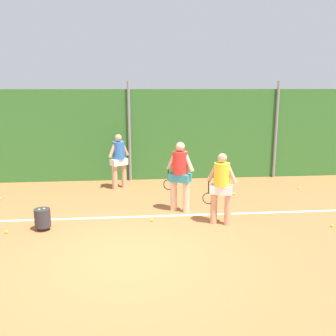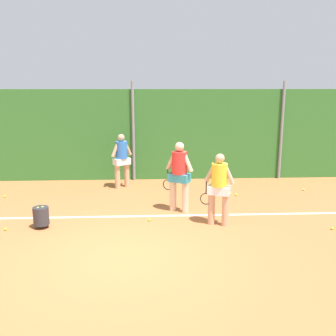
{
  "view_description": "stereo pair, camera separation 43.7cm",
  "coord_description": "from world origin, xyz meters",
  "px_view_note": "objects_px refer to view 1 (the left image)",
  "views": [
    {
      "loc": [
        0.14,
        -6.66,
        3.2
      ],
      "look_at": [
        1.04,
        3.07,
        1.06
      ],
      "focal_mm": 39.92,
      "sensor_mm": 36.0,
      "label": 1
    },
    {
      "loc": [
        0.57,
        -6.69,
        3.2
      ],
      "look_at": [
        1.04,
        3.07,
        1.06
      ],
      "focal_mm": 39.92,
      "sensor_mm": 36.0,
      "label": 2
    }
  ],
  "objects_px": {
    "player_backcourt_far": "(119,158)",
    "tennis_ball_0": "(186,182)",
    "ball_hopper": "(42,218)",
    "tennis_ball_2": "(0,198)",
    "player_foreground_near": "(221,185)",
    "tennis_ball_4": "(332,226)",
    "tennis_ball_5": "(6,232)",
    "player_midcourt": "(180,173)",
    "tennis_ball_7": "(228,193)",
    "tennis_ball_1": "(234,194)",
    "tennis_ball_6": "(152,220)",
    "tennis_ball_3": "(299,188)"
  },
  "relations": [
    {
      "from": "player_backcourt_far",
      "to": "tennis_ball_0",
      "type": "bearing_deg",
      "value": 158.67
    },
    {
      "from": "ball_hopper",
      "to": "tennis_ball_2",
      "type": "bearing_deg",
      "value": 125.45
    },
    {
      "from": "player_foreground_near",
      "to": "player_backcourt_far",
      "type": "relative_size",
      "value": 0.98
    },
    {
      "from": "tennis_ball_4",
      "to": "ball_hopper",
      "type": "bearing_deg",
      "value": 176.23
    },
    {
      "from": "tennis_ball_5",
      "to": "tennis_ball_0",
      "type": "bearing_deg",
      "value": 41.05
    },
    {
      "from": "tennis_ball_4",
      "to": "tennis_ball_5",
      "type": "bearing_deg",
      "value": 177.63
    },
    {
      "from": "tennis_ball_2",
      "to": "player_midcourt",
      "type": "bearing_deg",
      "value": -16.38
    },
    {
      "from": "player_midcourt",
      "to": "tennis_ball_4",
      "type": "bearing_deg",
      "value": -173.11
    },
    {
      "from": "player_midcourt",
      "to": "tennis_ball_0",
      "type": "height_order",
      "value": "player_midcourt"
    },
    {
      "from": "player_backcourt_far",
      "to": "tennis_ball_5",
      "type": "xyz_separation_m",
      "value": [
        -2.39,
        -3.57,
        -0.94
      ]
    },
    {
      "from": "tennis_ball_7",
      "to": "player_backcourt_far",
      "type": "bearing_deg",
      "value": 163.87
    },
    {
      "from": "player_foreground_near",
      "to": "ball_hopper",
      "type": "bearing_deg",
      "value": 21.42
    },
    {
      "from": "player_backcourt_far",
      "to": "tennis_ball_7",
      "type": "relative_size",
      "value": 26.3
    },
    {
      "from": "player_backcourt_far",
      "to": "tennis_ball_1",
      "type": "height_order",
      "value": "player_backcourt_far"
    },
    {
      "from": "tennis_ball_4",
      "to": "player_foreground_near",
      "type": "bearing_deg",
      "value": 170.2
    },
    {
      "from": "tennis_ball_2",
      "to": "player_foreground_near",
      "type": "bearing_deg",
      "value": -22.98
    },
    {
      "from": "ball_hopper",
      "to": "tennis_ball_6",
      "type": "relative_size",
      "value": 7.78
    },
    {
      "from": "tennis_ball_4",
      "to": "tennis_ball_6",
      "type": "distance_m",
      "value": 4.23
    },
    {
      "from": "player_backcourt_far",
      "to": "tennis_ball_6",
      "type": "height_order",
      "value": "player_backcourt_far"
    },
    {
      "from": "player_backcourt_far",
      "to": "tennis_ball_2",
      "type": "height_order",
      "value": "player_backcourt_far"
    },
    {
      "from": "tennis_ball_2",
      "to": "tennis_ball_4",
      "type": "relative_size",
      "value": 1.0
    },
    {
      "from": "player_midcourt",
      "to": "tennis_ball_0",
      "type": "xyz_separation_m",
      "value": [
        0.55,
        2.85,
        -0.99
      ]
    },
    {
      "from": "player_midcourt",
      "to": "player_backcourt_far",
      "type": "height_order",
      "value": "player_midcourt"
    },
    {
      "from": "player_foreground_near",
      "to": "tennis_ball_7",
      "type": "height_order",
      "value": "player_foreground_near"
    },
    {
      "from": "player_backcourt_far",
      "to": "tennis_ball_2",
      "type": "bearing_deg",
      "value": -16.91
    },
    {
      "from": "tennis_ball_2",
      "to": "tennis_ball_4",
      "type": "height_order",
      "value": "same"
    },
    {
      "from": "player_midcourt",
      "to": "tennis_ball_5",
      "type": "bearing_deg",
      "value": 45.96
    },
    {
      "from": "tennis_ball_1",
      "to": "tennis_ball_4",
      "type": "xyz_separation_m",
      "value": [
        1.58,
        -2.77,
        0.0
      ]
    },
    {
      "from": "tennis_ball_3",
      "to": "tennis_ball_7",
      "type": "xyz_separation_m",
      "value": [
        -2.39,
        -0.32,
        0.0
      ]
    },
    {
      "from": "tennis_ball_2",
      "to": "tennis_ball_7",
      "type": "height_order",
      "value": "same"
    },
    {
      "from": "player_foreground_near",
      "to": "player_midcourt",
      "type": "distance_m",
      "value": 1.32
    },
    {
      "from": "tennis_ball_2",
      "to": "ball_hopper",
      "type": "bearing_deg",
      "value": -54.55
    },
    {
      "from": "tennis_ball_3",
      "to": "tennis_ball_5",
      "type": "height_order",
      "value": "same"
    },
    {
      "from": "tennis_ball_1",
      "to": "ball_hopper",
      "type": "bearing_deg",
      "value": -155.31
    },
    {
      "from": "player_foreground_near",
      "to": "tennis_ball_6",
      "type": "bearing_deg",
      "value": 10.51
    },
    {
      "from": "tennis_ball_0",
      "to": "tennis_ball_6",
      "type": "xyz_separation_m",
      "value": [
        -1.32,
        -3.55,
        0.0
      ]
    },
    {
      "from": "tennis_ball_6",
      "to": "tennis_ball_7",
      "type": "distance_m",
      "value": 3.26
    },
    {
      "from": "player_backcourt_far",
      "to": "ball_hopper",
      "type": "relative_size",
      "value": 3.38
    },
    {
      "from": "tennis_ball_3",
      "to": "tennis_ball_7",
      "type": "distance_m",
      "value": 2.41
    },
    {
      "from": "ball_hopper",
      "to": "tennis_ball_7",
      "type": "relative_size",
      "value": 7.78
    },
    {
      "from": "tennis_ball_6",
      "to": "tennis_ball_1",
      "type": "bearing_deg",
      "value": 38.0
    },
    {
      "from": "tennis_ball_0",
      "to": "tennis_ball_3",
      "type": "xyz_separation_m",
      "value": [
        3.5,
        -1.07,
        0.0
      ]
    },
    {
      "from": "tennis_ball_1",
      "to": "tennis_ball_7",
      "type": "distance_m",
      "value": 0.2
    },
    {
      "from": "player_backcourt_far",
      "to": "tennis_ball_4",
      "type": "xyz_separation_m",
      "value": [
        5.04,
        -3.88,
        -0.94
      ]
    },
    {
      "from": "tennis_ball_2",
      "to": "tennis_ball_3",
      "type": "xyz_separation_m",
      "value": [
        9.1,
        0.3,
        0.0
      ]
    },
    {
      "from": "player_midcourt",
      "to": "tennis_ball_3",
      "type": "bearing_deg",
      "value": -126.2
    },
    {
      "from": "tennis_ball_2",
      "to": "tennis_ball_5",
      "type": "distance_m",
      "value": 2.81
    },
    {
      "from": "tennis_ball_0",
      "to": "tennis_ball_2",
      "type": "bearing_deg",
      "value": -166.26
    },
    {
      "from": "tennis_ball_1",
      "to": "tennis_ball_4",
      "type": "distance_m",
      "value": 3.19
    },
    {
      "from": "player_foreground_near",
      "to": "tennis_ball_5",
      "type": "relative_size",
      "value": 25.86
    }
  ]
}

